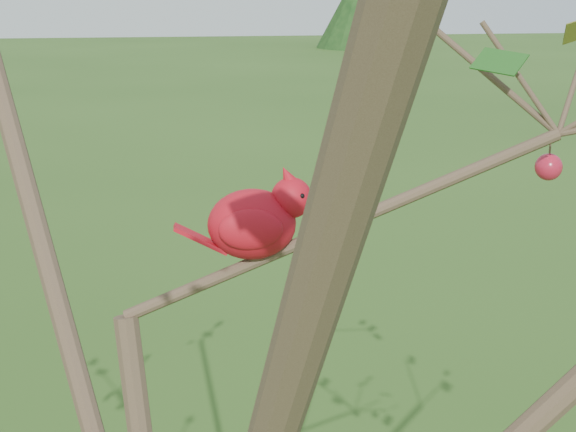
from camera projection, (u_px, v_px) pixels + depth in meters
name	position (u px, v px, depth m)	size (l,w,h in m)	color
crabapple_tree	(180.00, 219.00, 1.08)	(2.35, 2.05, 2.95)	#433224
cardinal	(257.00, 220.00, 1.21)	(0.20, 0.11, 0.14)	#B40F1D
distant_trees	(100.00, 12.00, 25.89)	(38.35, 18.48, 3.61)	#433224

